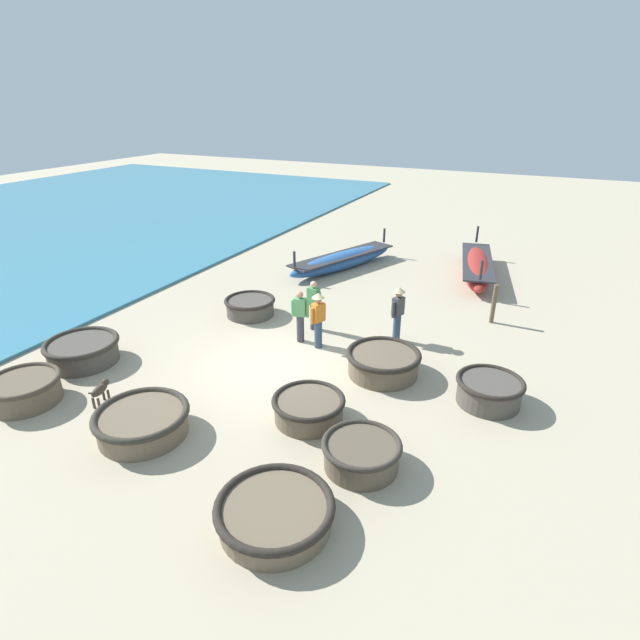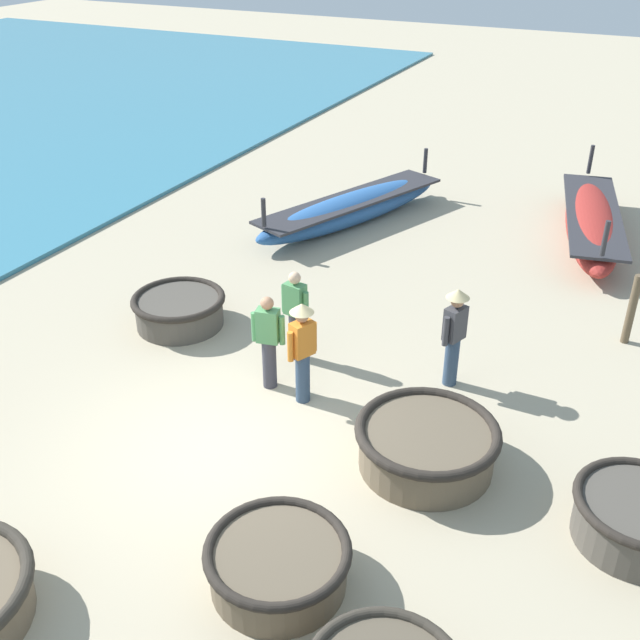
# 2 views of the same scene
# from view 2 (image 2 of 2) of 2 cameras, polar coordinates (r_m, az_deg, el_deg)

# --- Properties ---
(ground_plane) EXTENTS (80.00, 80.00, 0.00)m
(ground_plane) POSITION_cam_2_polar(r_m,az_deg,el_deg) (10.69, -7.57, -9.61)
(ground_plane) COLOR tan
(coracle_front_right) EXTENTS (1.64, 1.64, 0.56)m
(coracle_front_right) POSITION_cam_2_polar(r_m,az_deg,el_deg) (8.68, -3.22, -18.01)
(coracle_front_right) COLOR brown
(coracle_front_right) RESTS_ON ground
(coracle_center) EXTENTS (1.58, 1.58, 0.64)m
(coracle_center) POSITION_cam_2_polar(r_m,az_deg,el_deg) (9.84, 23.10, -13.66)
(coracle_center) COLOR #4C473F
(coracle_center) RESTS_ON ground
(coracle_beside_post) EXTENTS (1.94, 1.94, 0.65)m
(coracle_beside_post) POSITION_cam_2_polar(r_m,az_deg,el_deg) (10.19, 8.13, -9.37)
(coracle_beside_post) COLOR brown
(coracle_beside_post) RESTS_ON ground
(coracle_upturned) EXTENTS (1.67, 1.67, 0.58)m
(coracle_upturned) POSITION_cam_2_polar(r_m,az_deg,el_deg) (13.55, -10.68, 0.83)
(coracle_upturned) COLOR #4C473F
(coracle_upturned) RESTS_ON ground
(long_boat_blue_hull) EXTENTS (3.02, 5.64, 1.25)m
(long_boat_blue_hull) POSITION_cam_2_polar(r_m,az_deg,el_deg) (17.71, 2.39, 8.51)
(long_boat_blue_hull) COLOR #285693
(long_boat_blue_hull) RESTS_ON ground
(long_boat_red_hull) EXTENTS (2.14, 5.61, 1.43)m
(long_boat_red_hull) POSITION_cam_2_polar(r_m,az_deg,el_deg) (17.79, 19.98, 6.99)
(long_boat_red_hull) COLOR maroon
(long_boat_red_hull) RESTS_ON ground
(fisherman_hauling) EXTENTS (0.36, 0.50, 1.67)m
(fisherman_hauling) POSITION_cam_2_polar(r_m,az_deg,el_deg) (11.55, 10.20, -0.82)
(fisherman_hauling) COLOR #2D425B
(fisherman_hauling) RESTS_ON ground
(fisherman_crouching) EXTENTS (0.36, 0.49, 1.67)m
(fisherman_crouching) POSITION_cam_2_polar(r_m,az_deg,el_deg) (10.98, -1.36, -2.02)
(fisherman_crouching) COLOR #2D425B
(fisherman_crouching) RESTS_ON ground
(fisherman_standing_right) EXTENTS (0.52, 0.29, 1.57)m
(fisherman_standing_right) POSITION_cam_2_polar(r_m,az_deg,el_deg) (11.40, -3.94, -1.53)
(fisherman_standing_right) COLOR #383842
(fisherman_standing_right) RESTS_ON ground
(fisherman_with_hat) EXTENTS (0.52, 0.28, 1.57)m
(fisherman_with_hat) POSITION_cam_2_polar(r_m,az_deg,el_deg) (12.11, -1.90, 0.53)
(fisherman_with_hat) COLOR #383842
(fisherman_with_hat) RESTS_ON ground
(mooring_post_mid_beach) EXTENTS (0.14, 0.14, 1.28)m
(mooring_post_mid_beach) POSITION_cam_2_polar(r_m,az_deg,el_deg) (13.68, 22.65, 0.75)
(mooring_post_mid_beach) COLOR brown
(mooring_post_mid_beach) RESTS_ON ground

